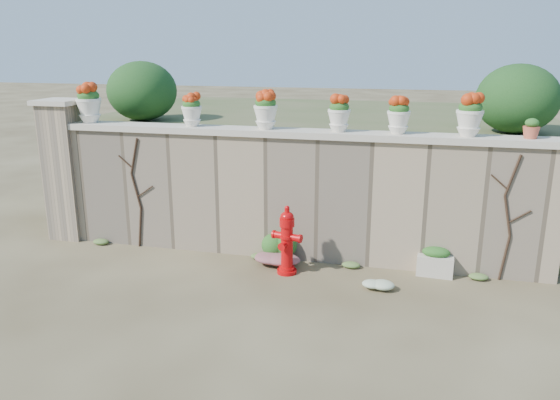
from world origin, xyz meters
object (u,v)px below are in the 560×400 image
(urn_pot_0, at_px, (89,103))
(terracotta_pot, at_px, (531,129))
(fire_hydrant, at_px, (287,240))
(planter_box, at_px, (435,262))

(urn_pot_0, height_order, terracotta_pot, urn_pot_0)
(fire_hydrant, xyz_separation_m, terracotta_pot, (3.37, 0.74, 1.69))
(planter_box, bearing_deg, urn_pot_0, -178.89)
(planter_box, bearing_deg, fire_hydrant, -164.03)
(fire_hydrant, xyz_separation_m, planter_box, (2.20, 0.49, -0.33))
(planter_box, distance_m, terracotta_pot, 2.35)
(planter_box, xyz_separation_m, terracotta_pot, (1.16, 0.25, 2.02))
(planter_box, relative_size, terracotta_pot, 1.99)
(fire_hydrant, relative_size, terracotta_pot, 3.86)
(fire_hydrant, relative_size, planter_box, 1.94)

